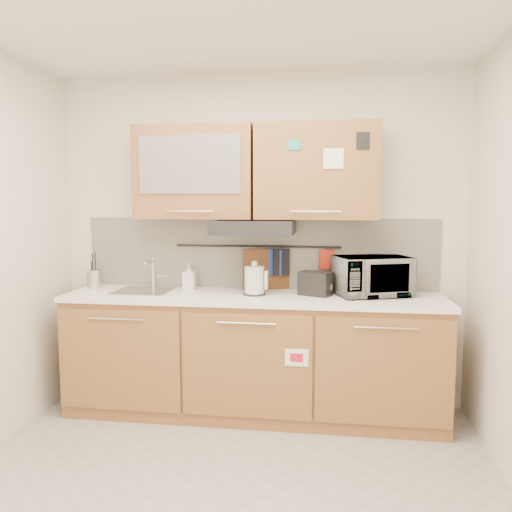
% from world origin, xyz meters
% --- Properties ---
extents(floor, '(3.20, 3.20, 0.00)m').
position_xyz_m(floor, '(0.00, 0.00, 0.00)').
color(floor, '#9E9993').
rests_on(floor, ground).
extents(wall_back, '(3.20, 0.00, 3.20)m').
position_xyz_m(wall_back, '(0.00, 1.50, 1.30)').
color(wall_back, silver).
rests_on(wall_back, ground).
extents(base_cabinet, '(2.80, 0.64, 0.88)m').
position_xyz_m(base_cabinet, '(0.00, 1.19, 0.41)').
color(base_cabinet, '#A76F3B').
rests_on(base_cabinet, floor).
extents(countertop, '(2.82, 0.62, 0.04)m').
position_xyz_m(countertop, '(0.00, 1.19, 0.90)').
color(countertop, white).
rests_on(countertop, base_cabinet).
extents(backsplash, '(2.80, 0.02, 0.56)m').
position_xyz_m(backsplash, '(0.00, 1.49, 1.20)').
color(backsplash, silver).
rests_on(backsplash, countertop).
extents(upper_cabinets, '(1.82, 0.37, 0.70)m').
position_xyz_m(upper_cabinets, '(-0.00, 1.32, 1.83)').
color(upper_cabinets, '#A76F3B').
rests_on(upper_cabinets, wall_back).
extents(range_hood, '(0.60, 0.46, 0.10)m').
position_xyz_m(range_hood, '(0.00, 1.25, 1.42)').
color(range_hood, black).
rests_on(range_hood, upper_cabinets).
extents(sink, '(0.42, 0.40, 0.26)m').
position_xyz_m(sink, '(-0.85, 1.21, 0.92)').
color(sink, silver).
rests_on(sink, countertop).
extents(utensil_rail, '(1.30, 0.02, 0.02)m').
position_xyz_m(utensil_rail, '(0.00, 1.45, 1.26)').
color(utensil_rail, black).
rests_on(utensil_rail, backsplash).
extents(utensil_crock, '(0.13, 0.13, 0.29)m').
position_xyz_m(utensil_crock, '(-1.30, 1.30, 1.00)').
color(utensil_crock, '#B4B4B9').
rests_on(utensil_crock, countertop).
extents(kettle, '(0.19, 0.17, 0.26)m').
position_xyz_m(kettle, '(0.02, 1.18, 1.02)').
color(kettle, silver).
rests_on(kettle, countertop).
extents(toaster, '(0.27, 0.22, 0.17)m').
position_xyz_m(toaster, '(0.46, 1.23, 1.01)').
color(toaster, black).
rests_on(toaster, countertop).
extents(microwave, '(0.61, 0.52, 0.29)m').
position_xyz_m(microwave, '(0.88, 1.28, 1.06)').
color(microwave, '#999999').
rests_on(microwave, countertop).
extents(soap_bottle, '(0.09, 0.10, 0.21)m').
position_xyz_m(soap_bottle, '(-0.53, 1.36, 1.02)').
color(soap_bottle, '#999999').
rests_on(soap_bottle, countertop).
extents(cutting_board, '(0.36, 0.13, 0.46)m').
position_xyz_m(cutting_board, '(0.07, 1.44, 1.01)').
color(cutting_board, brown).
rests_on(cutting_board, utensil_rail).
extents(oven_mitt, '(0.13, 0.05, 0.20)m').
position_xyz_m(oven_mitt, '(0.14, 1.44, 1.14)').
color(oven_mitt, navy).
rests_on(oven_mitt, utensil_rail).
extents(dark_pouch, '(0.13, 0.08, 0.20)m').
position_xyz_m(dark_pouch, '(0.19, 1.44, 1.14)').
color(dark_pouch, black).
rests_on(dark_pouch, utensil_rail).
extents(pot_holder, '(0.12, 0.06, 0.15)m').
position_xyz_m(pot_holder, '(0.54, 1.44, 1.17)').
color(pot_holder, '#B42918').
rests_on(pot_holder, utensil_rail).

